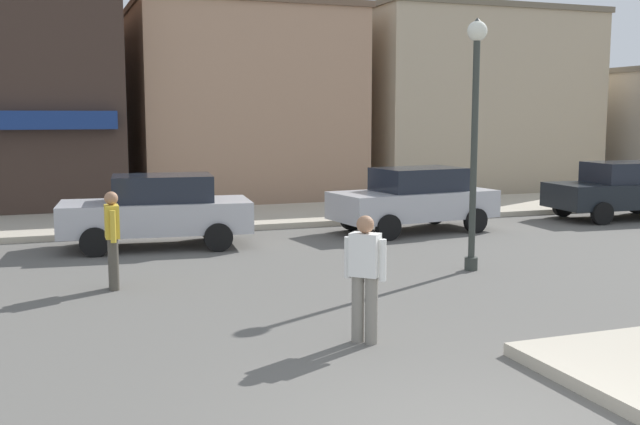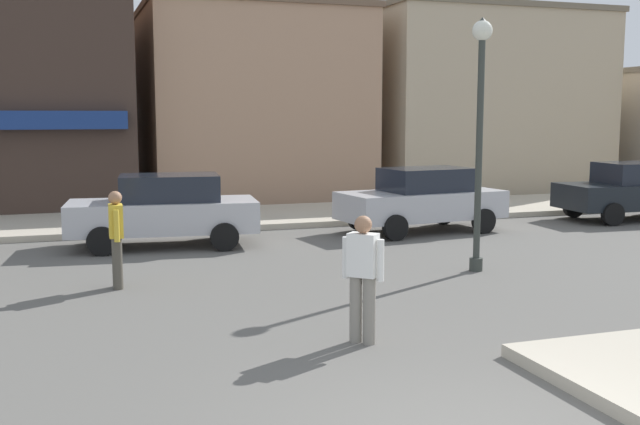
# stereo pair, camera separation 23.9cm
# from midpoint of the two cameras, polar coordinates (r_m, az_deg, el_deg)

# --- Properties ---
(kerb_far) EXTENTS (80.00, 4.00, 0.15)m
(kerb_far) POSITION_cam_midpoint_polar(r_m,az_deg,el_deg) (20.18, -10.44, -0.55)
(kerb_far) COLOR #B7AD99
(kerb_far) RESTS_ON ground
(lamp_post) EXTENTS (0.36, 0.36, 4.54)m
(lamp_post) POSITION_cam_midpoint_polar(r_m,az_deg,el_deg) (13.78, 11.25, 7.81)
(lamp_post) COLOR #333833
(lamp_post) RESTS_ON ground
(parked_car_nearest) EXTENTS (4.16, 2.20, 1.56)m
(parked_car_nearest) POSITION_cam_midpoint_polar(r_m,az_deg,el_deg) (16.48, -12.67, 0.20)
(parked_car_nearest) COLOR #B7B7BC
(parked_car_nearest) RESTS_ON ground
(parked_car_second) EXTENTS (4.17, 2.23, 1.56)m
(parked_car_second) POSITION_cam_midpoint_polar(r_m,az_deg,el_deg) (18.38, 6.86, 1.06)
(parked_car_second) COLOR #B7B7BC
(parked_car_second) RESTS_ON ground
(parked_car_third) EXTENTS (4.09, 2.05, 1.56)m
(parked_car_third) POSITION_cam_midpoint_polar(r_m,az_deg,el_deg) (22.08, 21.77, 1.64)
(parked_car_third) COLOR black
(parked_car_third) RESTS_ON ground
(pedestrian_crossing_near) EXTENTS (0.23, 0.55, 1.61)m
(pedestrian_crossing_near) POSITION_cam_midpoint_polar(r_m,az_deg,el_deg) (12.65, -16.06, -1.80)
(pedestrian_crossing_near) COLOR #4C473D
(pedestrian_crossing_near) RESTS_ON ground
(pedestrian_crossing_far) EXTENTS (0.46, 0.45, 1.61)m
(pedestrian_crossing_far) POSITION_cam_midpoint_polar(r_m,az_deg,el_deg) (9.31, 2.70, -4.76)
(pedestrian_crossing_far) COLOR gray
(pedestrian_crossing_far) RESTS_ON ground
(building_storefront_left_near) EXTENTS (7.37, 7.98, 6.45)m
(building_storefront_left_near) POSITION_cam_midpoint_polar(r_m,az_deg,el_deg) (27.14, -6.79, 8.22)
(building_storefront_left_near) COLOR tan
(building_storefront_left_near) RESTS_ON ground
(building_storefront_left_mid) EXTENTS (8.71, 6.92, 6.68)m
(building_storefront_left_mid) POSITION_cam_midpoint_polar(r_m,az_deg,el_deg) (29.66, 10.17, 8.30)
(building_storefront_left_mid) COLOR tan
(building_storefront_left_mid) RESTS_ON ground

